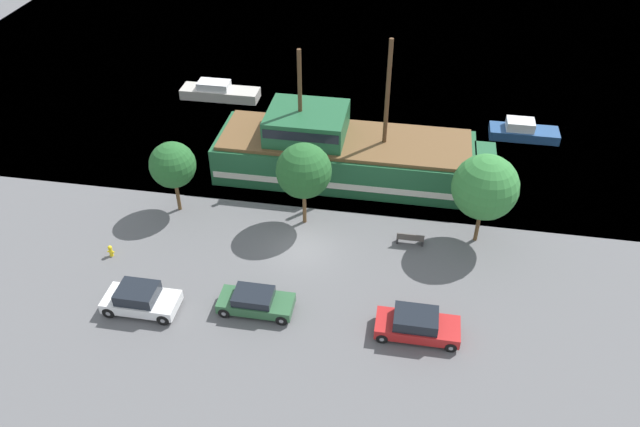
{
  "coord_description": "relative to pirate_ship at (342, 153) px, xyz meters",
  "views": [
    {
      "loc": [
        5.8,
        -28.18,
        24.74
      ],
      "look_at": [
        0.67,
        2.0,
        1.2
      ],
      "focal_mm": 35.0,
      "sensor_mm": 36.0,
      "label": 1
    }
  ],
  "objects": [
    {
      "name": "ground_plane",
      "position": [
        -1.14,
        -8.36,
        -1.78
      ],
      "size": [
        160.0,
        160.0,
        0.0
      ],
      "primitive_type": "plane",
      "color": "#5B5B5E"
    },
    {
      "name": "water_surface",
      "position": [
        -1.14,
        35.64,
        -1.78
      ],
      "size": [
        80.0,
        80.0,
        0.0
      ],
      "primitive_type": "plane",
      "color": "slate",
      "rests_on": "ground"
    },
    {
      "name": "pirate_ship",
      "position": [
        0.0,
        0.0,
        0.0
      ],
      "size": [
        18.99,
        5.82,
        10.18
      ],
      "color": "#1E5633",
      "rests_on": "water_surface"
    },
    {
      "name": "moored_boat_dockside",
      "position": [
        13.05,
        7.37,
        -1.23
      ],
      "size": [
        5.2,
        1.87,
        1.46
      ],
      "color": "navy",
      "rests_on": "water_surface"
    },
    {
      "name": "moored_boat_outer",
      "position": [
        -11.98,
        9.85,
        -1.21
      ],
      "size": [
        6.66,
        1.9,
        1.47
      ],
      "color": "#B7B2A8",
      "rests_on": "water_surface"
    },
    {
      "name": "parked_car_curb_front",
      "position": [
        -2.71,
        -13.86,
        -1.14
      ],
      "size": [
        4.03,
        1.79,
        1.27
      ],
      "color": "#2D5B38",
      "rests_on": "ground_plane"
    },
    {
      "name": "parked_car_curb_mid",
      "position": [
        -8.82,
        -14.82,
        -1.05
      ],
      "size": [
        4.0,
        1.96,
        1.49
      ],
      "color": "white",
      "rests_on": "ground_plane"
    },
    {
      "name": "parked_car_curb_rear",
      "position": [
        5.9,
        -14.15,
        -1.07
      ],
      "size": [
        4.33,
        1.9,
        1.46
      ],
      "color": "#B21E1E",
      "rests_on": "ground_plane"
    },
    {
      "name": "fire_hydrant",
      "position": [
        -12.33,
        -11.0,
        -1.37
      ],
      "size": [
        0.42,
        0.25,
        0.76
      ],
      "color": "yellow",
      "rests_on": "ground_plane"
    },
    {
      "name": "bench_promenade_east",
      "position": [
        5.2,
        -6.92,
        -1.34
      ],
      "size": [
        1.66,
        0.45,
        0.85
      ],
      "color": "#4C4742",
      "rests_on": "ground_plane"
    },
    {
      "name": "tree_row_east",
      "position": [
        -9.9,
        -5.88,
        1.66
      ],
      "size": [
        2.93,
        2.93,
        4.92
      ],
      "color": "brown",
      "rests_on": "ground_plane"
    },
    {
      "name": "tree_row_mideast",
      "position": [
        -1.56,
        -5.83,
        2.12
      ],
      "size": [
        3.41,
        3.41,
        5.61
      ],
      "color": "brown",
      "rests_on": "ground_plane"
    },
    {
      "name": "tree_row_midwest",
      "position": [
        9.15,
        -5.82,
        2.17
      ],
      "size": [
        3.9,
        3.9,
        5.91
      ],
      "color": "brown",
      "rests_on": "ground_plane"
    }
  ]
}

